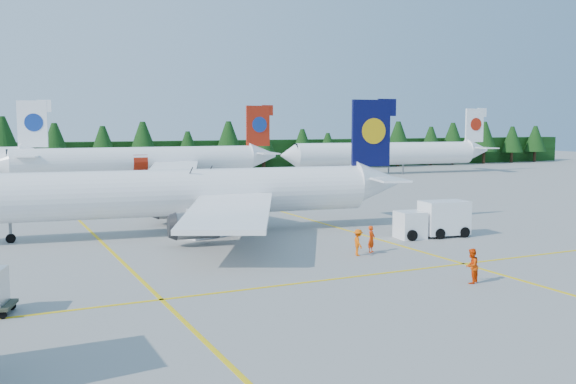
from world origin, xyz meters
name	(u,v)px	position (x,y,z in m)	size (l,w,h in m)	color
ground	(338,255)	(0.00, 0.00, 0.00)	(320.00, 320.00, 0.00)	gray
taxi_stripe_a	(87,228)	(-14.00, 20.00, 0.01)	(0.25, 120.00, 0.01)	yellow
taxi_stripe_b	(290,214)	(6.00, 20.00, 0.01)	(0.25, 120.00, 0.01)	yellow
taxi_stripe_cross	(387,273)	(0.00, -6.00, 0.01)	(80.00, 0.25, 0.01)	yellow
treeline_hedge	(115,158)	(0.00, 82.00, 3.00)	(220.00, 4.00, 6.00)	black
airliner_navy	(165,194)	(-8.64, 13.36, 3.39)	(38.70, 31.65, 11.28)	white
airliner_red	(133,162)	(-1.94, 56.82, 3.63)	(41.56, 34.20, 12.09)	white
airliner_far_right	(380,153)	(44.25, 61.07, 3.82)	(41.87, 7.90, 12.18)	white
airstairs	(205,224)	(-5.70, 11.93, 0.94)	(5.65, 7.35, 4.33)	white
service_truck	(432,219)	(10.55, 3.06, 1.43)	(6.21, 2.91, 2.89)	white
crew_a	(371,239)	(2.65, -0.18, 0.95)	(0.70, 0.46, 1.91)	#FD3705
crew_b	(472,266)	(2.92, -10.20, 1.01)	(0.98, 0.76, 2.01)	#FF4405
crew_c	(358,242)	(1.20, -0.74, 0.93)	(0.76, 0.52, 1.85)	#FD5A05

